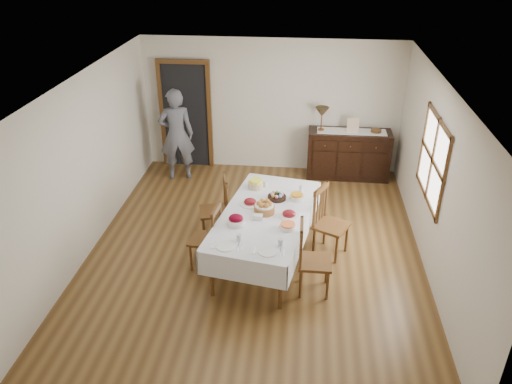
# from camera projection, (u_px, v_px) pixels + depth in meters

# --- Properties ---
(ground) EXTENTS (6.00, 6.00, 0.00)m
(ground) POSITION_uv_depth(u_px,v_px,m) (255.00, 249.00, 7.67)
(ground) COLOR brown
(room_shell) EXTENTS (5.02, 6.02, 2.65)m
(room_shell) POSITION_uv_depth(u_px,v_px,m) (248.00, 140.00, 7.28)
(room_shell) COLOR silver
(room_shell) RESTS_ON ground
(dining_table) EXTENTS (1.58, 2.51, 0.80)m
(dining_table) POSITION_uv_depth(u_px,v_px,m) (266.00, 218.00, 7.12)
(dining_table) COLOR white
(dining_table) RESTS_ON ground
(chair_left_near) EXTENTS (0.46, 0.46, 0.99)m
(chair_left_near) POSITION_uv_depth(u_px,v_px,m) (208.00, 237.00, 7.08)
(chair_left_near) COLOR #533316
(chair_left_near) RESTS_ON ground
(chair_left_far) EXTENTS (0.53, 0.53, 1.04)m
(chair_left_far) POSITION_uv_depth(u_px,v_px,m) (217.00, 208.00, 7.75)
(chair_left_far) COLOR #533316
(chair_left_far) RESTS_ON ground
(chair_right_near) EXTENTS (0.44, 0.44, 1.05)m
(chair_right_near) POSITION_uv_depth(u_px,v_px,m) (311.00, 258.00, 6.58)
(chair_right_near) COLOR #533316
(chair_right_near) RESTS_ON ground
(chair_right_far) EXTENTS (0.61, 0.61, 1.09)m
(chair_right_far) POSITION_uv_depth(u_px,v_px,m) (328.00, 221.00, 7.36)
(chair_right_far) COLOR #533316
(chair_right_far) RESTS_ON ground
(sideboard) EXTENTS (1.57, 0.57, 0.94)m
(sideboard) POSITION_uv_depth(u_px,v_px,m) (348.00, 154.00, 9.69)
(sideboard) COLOR black
(sideboard) RESTS_ON ground
(person) EXTENTS (0.68, 0.53, 1.91)m
(person) POSITION_uv_depth(u_px,v_px,m) (176.00, 132.00, 9.42)
(person) COLOR #575A63
(person) RESTS_ON ground
(bread_basket) EXTENTS (0.30, 0.30, 0.18)m
(bread_basket) POSITION_uv_depth(u_px,v_px,m) (264.00, 208.00, 7.05)
(bread_basket) COLOR #945C2F
(bread_basket) RESTS_ON dining_table
(egg_basket) EXTENTS (0.28, 0.28, 0.11)m
(egg_basket) POSITION_uv_depth(u_px,v_px,m) (277.00, 197.00, 7.42)
(egg_basket) COLOR black
(egg_basket) RESTS_ON dining_table
(ham_platter_a) EXTENTS (0.31, 0.31, 0.11)m
(ham_platter_a) POSITION_uv_depth(u_px,v_px,m) (250.00, 202.00, 7.28)
(ham_platter_a) COLOR white
(ham_platter_a) RESTS_ON dining_table
(ham_platter_b) EXTENTS (0.29, 0.29, 0.11)m
(ham_platter_b) POSITION_uv_depth(u_px,v_px,m) (289.00, 214.00, 6.98)
(ham_platter_b) COLOR white
(ham_platter_b) RESTS_ON dining_table
(beet_bowl) EXTENTS (0.25, 0.25, 0.15)m
(beet_bowl) POSITION_uv_depth(u_px,v_px,m) (236.00, 220.00, 6.78)
(beet_bowl) COLOR white
(beet_bowl) RESTS_ON dining_table
(carrot_bowl) EXTENTS (0.21, 0.21, 0.09)m
(carrot_bowl) POSITION_uv_depth(u_px,v_px,m) (297.00, 197.00, 7.40)
(carrot_bowl) COLOR white
(carrot_bowl) RESTS_ON dining_table
(pineapple_bowl) EXTENTS (0.24, 0.24, 0.14)m
(pineapple_bowl) POSITION_uv_depth(u_px,v_px,m) (256.00, 184.00, 7.72)
(pineapple_bowl) COLOR #CEB990
(pineapple_bowl) RESTS_ON dining_table
(casserole_dish) EXTENTS (0.23, 0.23, 0.07)m
(casserole_dish) POSITION_uv_depth(u_px,v_px,m) (288.00, 226.00, 6.70)
(casserole_dish) COLOR white
(casserole_dish) RESTS_ON dining_table
(butter_dish) EXTENTS (0.15, 0.11, 0.07)m
(butter_dish) POSITION_uv_depth(u_px,v_px,m) (258.00, 217.00, 6.91)
(butter_dish) COLOR white
(butter_dish) RESTS_ON dining_table
(setting_left) EXTENTS (0.44, 0.31, 0.10)m
(setting_left) POSITION_uv_depth(u_px,v_px,m) (230.00, 243.00, 6.36)
(setting_left) COLOR white
(setting_left) RESTS_ON dining_table
(setting_right) EXTENTS (0.44, 0.31, 0.10)m
(setting_right) POSITION_uv_depth(u_px,v_px,m) (272.00, 248.00, 6.26)
(setting_right) COLOR white
(setting_right) RESTS_ON dining_table
(glass_far_a) EXTENTS (0.07, 0.07, 0.09)m
(glass_far_a) POSITION_uv_depth(u_px,v_px,m) (265.00, 184.00, 7.76)
(glass_far_a) COLOR silver
(glass_far_a) RESTS_ON dining_table
(glass_far_b) EXTENTS (0.06, 0.06, 0.11)m
(glass_far_b) POSITION_uv_depth(u_px,v_px,m) (301.00, 189.00, 7.60)
(glass_far_b) COLOR silver
(glass_far_b) RESTS_ON dining_table
(runner) EXTENTS (1.30, 0.35, 0.01)m
(runner) POSITION_uv_depth(u_px,v_px,m) (352.00, 131.00, 9.47)
(runner) COLOR white
(runner) RESTS_ON sideboard
(table_lamp) EXTENTS (0.26, 0.26, 0.46)m
(table_lamp) POSITION_uv_depth(u_px,v_px,m) (322.00, 113.00, 9.35)
(table_lamp) COLOR brown
(table_lamp) RESTS_ON sideboard
(picture_frame) EXTENTS (0.22, 0.08, 0.28)m
(picture_frame) POSITION_uv_depth(u_px,v_px,m) (353.00, 126.00, 9.36)
(picture_frame) COLOR beige
(picture_frame) RESTS_ON sideboard
(deco_bowl) EXTENTS (0.20, 0.20, 0.06)m
(deco_bowl) POSITION_uv_depth(u_px,v_px,m) (376.00, 131.00, 9.42)
(deco_bowl) COLOR #533316
(deco_bowl) RESTS_ON sideboard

